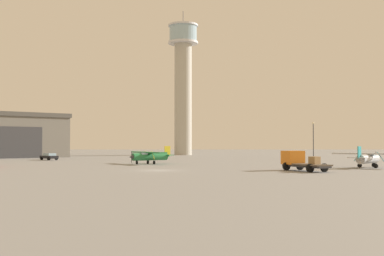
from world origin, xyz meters
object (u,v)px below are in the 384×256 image
object	(u,v)px
car_black	(49,156)
light_post_east	(313,137)
control_tower	(183,79)
truck_flatbed_orange	(300,161)
airplane_silver	(368,158)
airplane_green	(150,156)

from	to	relation	value
car_black	light_post_east	bearing A→B (deg)	-124.59
control_tower	truck_flatbed_orange	size ratio (longest dim) A/B	5.60
truck_flatbed_orange	light_post_east	distance (m)	48.42
control_tower	car_black	world-z (taller)	control_tower
airplane_silver	car_black	world-z (taller)	airplane_silver
airplane_silver	light_post_east	world-z (taller)	light_post_east
airplane_silver	truck_flatbed_orange	xyz separation A→B (m)	(-10.85, -6.63, -0.18)
truck_flatbed_orange	car_black	world-z (taller)	truck_flatbed_orange
truck_flatbed_orange	airplane_green	bearing A→B (deg)	21.92
control_tower	truck_flatbed_orange	bearing A→B (deg)	-79.63
control_tower	car_black	size ratio (longest dim) A/B	9.28
light_post_east	car_black	bearing A→B (deg)	-171.43
truck_flatbed_orange	control_tower	bearing A→B (deg)	-13.04
light_post_east	airplane_silver	bearing A→B (deg)	-94.61
airplane_green	airplane_silver	bearing A→B (deg)	125.10
airplane_green	truck_flatbed_orange	xyz separation A→B (m)	(19.55, -19.33, -0.15)
control_tower	light_post_east	size ratio (longest dim) A/B	5.20
truck_flatbed_orange	light_post_east	xyz separation A→B (m)	(14.04, 46.20, 3.61)
airplane_silver	airplane_green	bearing A→B (deg)	106.74
car_black	light_post_east	distance (m)	55.82
airplane_silver	airplane_green	world-z (taller)	airplane_silver
car_black	airplane_silver	bearing A→B (deg)	-164.25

